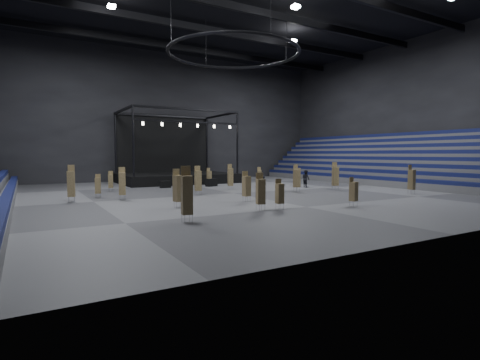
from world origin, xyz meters
TOP-DOWN VIEW (x-y plane):
  - floor at (0.00, 0.00)m, footprint 50.00×50.00m
  - wall_back at (0.00, 21.00)m, footprint 50.00×0.20m
  - wall_front at (0.00, -21.00)m, footprint 50.00×0.20m
  - wall_right at (25.00, 0.00)m, footprint 0.20×42.00m
  - bleachers_right at (22.94, 0.00)m, footprint 7.20×40.00m
  - stage at (0.00, 16.24)m, footprint 14.00×10.00m
  - truss_ring at (-0.00, 0.00)m, footprint 12.30×12.30m
  - roof_girders at (0.00, -0.00)m, footprint 49.00×30.35m
  - flight_case_left at (-3.74, 8.78)m, footprint 1.17×0.63m
  - flight_case_mid at (1.48, 7.95)m, footprint 1.50×1.10m
  - flight_case_right at (2.10, 9.74)m, footprint 1.10×0.56m
  - chair_stack_0 at (-2.22, -10.38)m, footprint 0.49×0.49m
  - chair_stack_1 at (-14.00, 0.69)m, footprint 0.62×0.62m
  - chair_stack_2 at (14.00, -8.78)m, footprint 0.55×0.55m
  - chair_stack_3 at (10.39, 3.52)m, footprint 0.59×0.59m
  - chair_stack_4 at (-3.70, -10.28)m, footprint 0.62×0.62m
  - chair_stack_5 at (6.12, -1.75)m, footprint 0.58×0.58m
  - chair_stack_6 at (-8.00, -6.54)m, footprint 0.66×0.66m
  - chair_stack_7 at (-11.72, 2.68)m, footprint 0.54×0.54m
  - chair_stack_8 at (-9.74, 7.52)m, footprint 0.54×0.54m
  - chair_stack_9 at (10.64, -2.39)m, footprint 0.69×0.69m
  - chair_stack_10 at (-3.68, -0.03)m, footprint 0.62×0.62m
  - chair_stack_11 at (-2.13, -5.87)m, footprint 0.55×0.55m
  - chair_stack_12 at (3.03, -11.99)m, footprint 0.54×0.54m
  - chair_stack_13 at (5.99, 4.81)m, footprint 0.53×0.53m
  - chair_stack_14 at (1.22, 8.01)m, footprint 0.48×0.48m
  - chair_stack_15 at (1.52, 3.46)m, footprint 0.52×0.52m
  - chair_stack_16 at (-9.55, -11.99)m, footprint 0.63×0.63m
  - chair_stack_17 at (-10.33, -0.13)m, footprint 0.63×0.63m
  - man_center at (3.22, -0.19)m, footprint 0.67×0.54m
  - crew_member at (10.14, 1.65)m, footprint 0.77×0.97m

SIDE VIEW (x-z plane):
  - floor at x=0.00m, z-range 0.00..0.00m
  - flight_case_right at x=2.10m, z-range 0.00..0.73m
  - flight_case_left at x=-3.74m, z-range 0.00..0.76m
  - flight_case_mid at x=1.48m, z-range 0.00..0.90m
  - man_center at x=3.22m, z-range 0.00..1.58m
  - crew_member at x=10.14m, z-range 0.00..1.93m
  - chair_stack_7 at x=-11.72m, z-range 0.06..2.07m
  - chair_stack_8 at x=-9.74m, z-range 0.06..2.09m
  - chair_stack_0 at x=-2.22m, z-range 0.07..2.11m
  - chair_stack_12 at x=3.03m, z-range 0.07..2.14m
  - chair_stack_14 at x=1.22m, z-range 0.05..2.17m
  - chair_stack_13 at x=5.99m, z-range 0.03..2.26m
  - chair_stack_11 at x=-2.13m, z-range 0.07..2.44m
  - chair_stack_4 at x=-3.70m, z-range 0.06..2.55m
  - chair_stack_3 at x=10.39m, z-range 0.07..2.57m
  - chair_stack_5 at x=6.12m, z-range 0.06..2.65m
  - chair_stack_15 at x=1.52m, z-range 0.02..2.69m
  - chair_stack_17 at x=-10.33m, z-range 0.05..2.71m
  - chair_stack_10 at x=-3.68m, z-range 0.05..2.72m
  - chair_stack_2 at x=14.00m, z-range 0.03..2.75m
  - chair_stack_6 at x=-8.00m, z-range 0.05..2.76m
  - stage at x=0.00m, z-range -3.15..6.05m
  - chair_stack_1 at x=-14.00m, z-range 0.02..2.90m
  - chair_stack_9 at x=10.64m, z-range 0.04..2.92m
  - chair_stack_16 at x=-9.55m, z-range 0.02..3.10m
  - bleachers_right at x=22.94m, z-range -1.47..4.93m
  - wall_back at x=0.00m, z-range 0.00..18.00m
  - wall_front at x=0.00m, z-range 0.00..18.00m
  - wall_right at x=25.00m, z-range 0.00..18.00m
  - truss_ring at x=0.00m, z-range 10.43..15.58m
  - roof_girders at x=0.00m, z-range 16.85..17.55m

